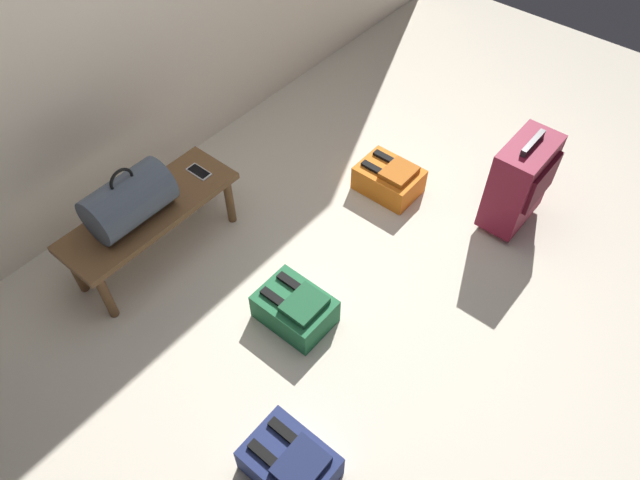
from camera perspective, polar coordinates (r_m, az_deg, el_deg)
ground_plane at (r=3.25m, az=3.69°, el=-4.49°), size 6.60×6.60×0.00m
bench at (r=3.28m, az=-16.14°, el=2.30°), size 1.00×0.36×0.37m
duffel_bag_slate at (r=3.12m, az=-18.10°, el=3.69°), size 0.44×0.26×0.34m
cell_phone at (r=3.37m, az=-11.69°, el=6.51°), size 0.07×0.14×0.01m
suitcase_upright_burgundy at (r=3.52m, az=18.85°, el=5.39°), size 0.41×0.25×0.62m
backpack_green at (r=3.05m, az=-2.41°, el=-6.66°), size 0.28×0.38×0.21m
backpack_navy at (r=2.69m, az=-2.91°, el=-20.85°), size 0.28×0.38×0.21m
backpack_orange at (r=3.69m, az=6.74°, el=5.92°), size 0.28×0.38×0.21m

